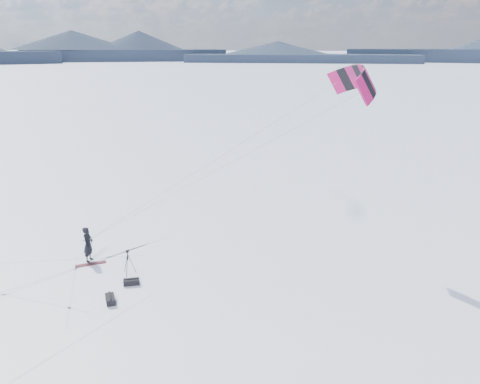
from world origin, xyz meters
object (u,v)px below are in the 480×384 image
(tripod, at_px, (128,259))
(gear_bag_a, at_px, (131,282))
(gear_bag_b, at_px, (110,299))
(snowboard, at_px, (91,264))
(snowkiter, at_px, (90,261))

(tripod, distance_m, gear_bag_a, 1.34)
(tripod, bearing_deg, gear_bag_b, -116.13)
(snowboard, relative_size, gear_bag_b, 1.83)
(snowkiter, distance_m, gear_bag_b, 4.73)
(snowkiter, relative_size, tripod, 1.46)
(snowkiter, bearing_deg, snowboard, -151.49)
(tripod, bearing_deg, gear_bag_a, -93.26)
(snowkiter, xyz_separation_m, snowboard, (0.30, -0.36, 0.02))
(snowboard, xyz_separation_m, gear_bag_b, (3.10, -2.93, 0.13))
(snowboard, height_order, tripod, tripod)
(snowkiter, height_order, snowboard, snowkiter)
(snowboard, bearing_deg, gear_bag_a, -62.32)
(gear_bag_a, distance_m, gear_bag_b, 1.71)
(snowkiter, height_order, tripod, tripod)
(tripod, relative_size, gear_bag_a, 1.60)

